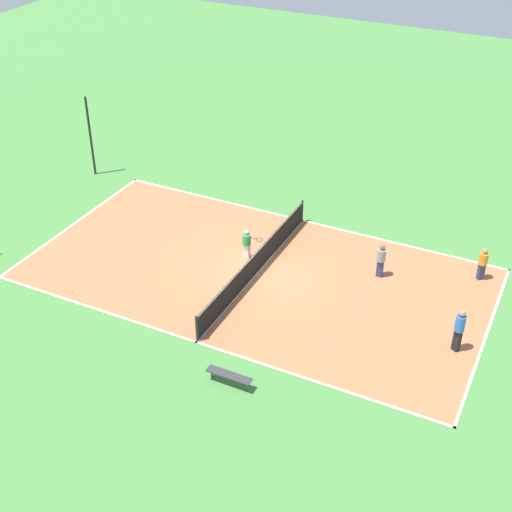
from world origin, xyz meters
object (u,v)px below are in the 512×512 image
Objects in this scene: tennis_ball_near_net at (72,291)px; fence_post_back_right at (90,136)px; player_center_orange at (483,262)px; tennis_ball_far_baseline at (167,204)px; bench at (229,376)px; tennis_ball_midcourt at (154,193)px; player_near_blue at (459,327)px; tennis_net at (256,262)px; player_far_green at (247,243)px; player_baseline_gray at (381,259)px.

tennis_ball_near_net is 0.02× the size of fence_post_back_right.
fence_post_back_right is (9.12, 5.71, 2.07)m from tennis_ball_near_net.
player_center_orange reaches higher than tennis_ball_far_baseline.
bench is 14.41m from tennis_ball_midcourt.
player_near_blue is at bearing -107.03° from tennis_ball_far_baseline.
bench reaches higher than tennis_ball_far_baseline.
tennis_ball_far_baseline is 1.00× the size of tennis_ball_near_net.
tennis_net is 1.27m from player_far_green.
player_near_blue is (-2.09, -9.50, 0.25)m from player_far_green.
fence_post_back_right is (11.06, 13.94, 1.74)m from bench.
tennis_ball_near_net is at bearing 173.03° from player_center_orange.
tennis_ball_midcourt is at bearing -46.78° from bench.
player_far_green is at bearing 17.28° from player_near_blue.
bench is 1.08× the size of player_baseline_gray.
player_far_green reaches higher than tennis_net.
player_center_orange is 15.07m from tennis_ball_far_baseline.
tennis_net is 6.00× the size of bench.
player_baseline_gray is at bearing -106.74° from bench.
tennis_net is at bearing -118.03° from tennis_ball_midcourt.
fence_post_back_right is at bearing 82.14° from tennis_ball_midcourt.
player_center_orange is at bearing -91.22° from tennis_ball_midcourt.
tennis_ball_far_baseline is at bearing 3.19° from tennis_ball_near_net.
player_baseline_gray is 0.36× the size of fence_post_back_right.
player_center_orange reaches higher than tennis_ball_near_net.
tennis_net is at bearing 21.81° from player_near_blue.
tennis_ball_midcourt is (5.31, 16.36, -1.00)m from player_near_blue.
tennis_net is 144.68× the size of tennis_ball_far_baseline.
bench is 1.12× the size of player_center_orange.
tennis_net is 144.68× the size of tennis_ball_midcourt.
player_baseline_gray is (1.23, -5.56, 0.06)m from player_far_green.
player_far_green is 7.62m from tennis_ball_midcourt.
tennis_ball_far_baseline is at bearing 153.61° from player_far_green.
player_near_blue reaches higher than tennis_ball_midcourt.
tennis_ball_far_baseline is (-0.31, 15.04, -0.78)m from player_center_orange.
player_baseline_gray is 1.04× the size of player_center_orange.
bench is 24.12× the size of tennis_ball_midcourt.
fence_post_back_right is (5.87, 20.44, 1.07)m from player_near_blue.
tennis_ball_near_net is (-3.24, 14.74, -1.00)m from player_near_blue.
player_baseline_gray reaches higher than tennis_ball_midcourt.
tennis_net is at bearing 24.81° from player_baseline_gray.
tennis_ball_far_baseline is 0.02× the size of fence_post_back_right.
player_far_green is 9.73m from player_near_blue.
tennis_net reaches higher than tennis_ball_near_net.
tennis_ball_far_baseline is at bearing 12.65° from player_near_blue.
player_center_orange is 21.45× the size of tennis_ball_midcourt.
fence_post_back_right is (2.55, 16.50, 1.25)m from player_baseline_gray.
fence_post_back_right reaches higher than tennis_ball_far_baseline.
tennis_net is 7.57m from tennis_ball_near_net.
player_center_orange is 0.34× the size of fence_post_back_right.
player_center_orange reaches higher than player_far_green.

